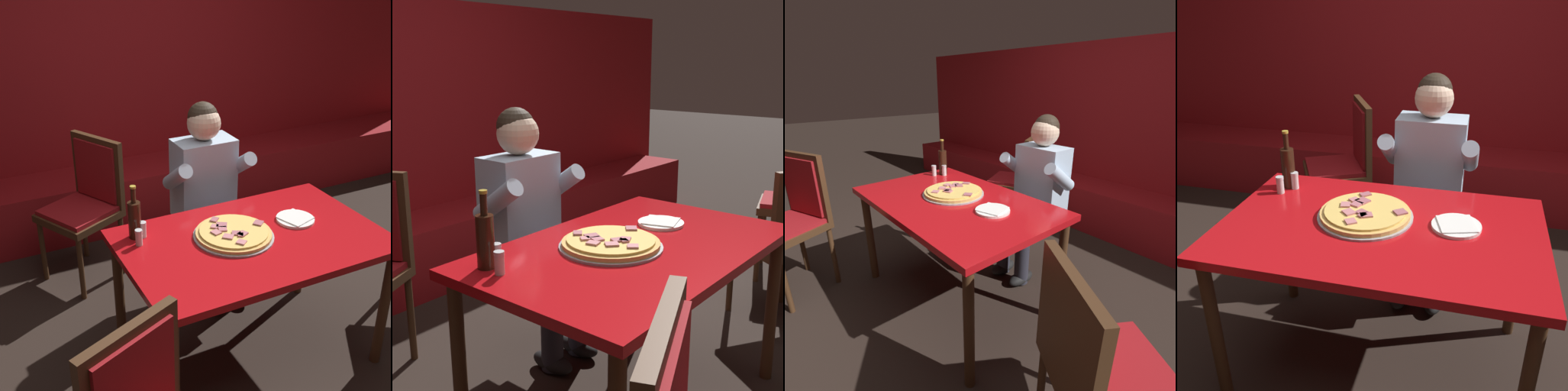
% 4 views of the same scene
% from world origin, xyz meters
% --- Properties ---
extents(main_dining_table, '(1.37, 0.86, 0.77)m').
position_xyz_m(main_dining_table, '(0.00, 0.00, 0.68)').
color(main_dining_table, '#422816').
rests_on(main_dining_table, ground_plane).
extents(pizza, '(0.42, 0.42, 0.05)m').
position_xyz_m(pizza, '(-0.08, 0.06, 0.79)').
color(pizza, '#9E9EA3').
rests_on(pizza, main_dining_table).
extents(plate_white_paper, '(0.21, 0.21, 0.02)m').
position_xyz_m(plate_white_paper, '(0.31, 0.06, 0.78)').
color(plate_white_paper, white).
rests_on(plate_white_paper, main_dining_table).
extents(beer_bottle, '(0.07, 0.07, 0.29)m').
position_xyz_m(beer_bottle, '(-0.54, 0.28, 0.88)').
color(beer_bottle, black).
rests_on(beer_bottle, main_dining_table).
extents(shaker_red_pepper_flakes, '(0.04, 0.04, 0.09)m').
position_xyz_m(shaker_red_pepper_flakes, '(-0.55, 0.20, 0.81)').
color(shaker_red_pepper_flakes, silver).
rests_on(shaker_red_pepper_flakes, main_dining_table).
extents(shaker_black_pepper, '(0.04, 0.04, 0.09)m').
position_xyz_m(shaker_black_pepper, '(-0.50, 0.27, 0.81)').
color(shaker_black_pepper, silver).
rests_on(shaker_black_pepper, main_dining_table).
extents(diner_seated_blue_shirt, '(0.53, 0.53, 1.27)m').
position_xyz_m(diner_seated_blue_shirt, '(0.11, 0.69, 0.71)').
color(diner_seated_blue_shirt, black).
rests_on(diner_seated_blue_shirt, ground_plane).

